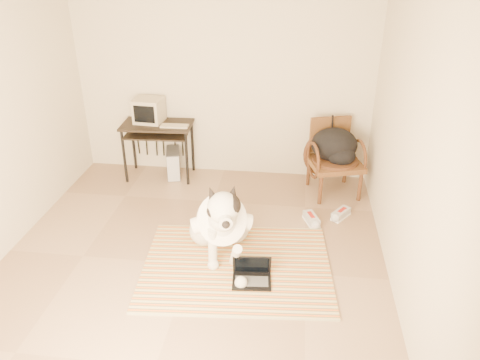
% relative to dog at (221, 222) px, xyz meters
% --- Properties ---
extents(floor, '(4.50, 4.50, 0.00)m').
position_rel_dog_xyz_m(floor, '(-0.28, -0.24, -0.39)').
color(floor, '#98795D').
rests_on(floor, ground).
extents(wall_back, '(4.50, 0.00, 4.50)m').
position_rel_dog_xyz_m(wall_back, '(-0.28, 2.01, 0.96)').
color(wall_back, beige).
rests_on(wall_back, floor).
extents(wall_front, '(4.50, 0.00, 4.50)m').
position_rel_dog_xyz_m(wall_front, '(-0.28, -2.49, 0.96)').
color(wall_front, beige).
rests_on(wall_front, floor).
extents(wall_right, '(0.00, 4.50, 4.50)m').
position_rel_dog_xyz_m(wall_right, '(1.72, -0.24, 0.96)').
color(wall_right, beige).
rests_on(wall_right, floor).
extents(rug, '(2.01, 1.60, 0.02)m').
position_rel_dog_xyz_m(rug, '(0.19, -0.23, -0.38)').
color(rug, orange).
rests_on(rug, floor).
extents(dog, '(0.71, 1.27, 0.98)m').
position_rel_dog_xyz_m(dog, '(0.00, 0.00, 0.00)').
color(dog, silver).
rests_on(dog, rug).
extents(laptop, '(0.40, 0.30, 0.26)m').
position_rel_dog_xyz_m(laptop, '(0.37, -0.43, -0.31)').
color(laptop, black).
rests_on(laptop, rug).
extents(computer_desk, '(0.96, 0.56, 0.78)m').
position_rel_dog_xyz_m(computer_desk, '(-1.14, 1.71, 0.28)').
color(computer_desk, black).
rests_on(computer_desk, floor).
extents(crt_monitor, '(0.39, 0.37, 0.32)m').
position_rel_dog_xyz_m(crt_monitor, '(-1.26, 1.79, 0.55)').
color(crt_monitor, tan).
rests_on(crt_monitor, computer_desk).
extents(desk_keyboard, '(0.37, 0.14, 0.02)m').
position_rel_dog_xyz_m(desk_keyboard, '(-0.88, 1.64, 0.40)').
color(desk_keyboard, tan).
rests_on(desk_keyboard, computer_desk).
extents(pc_tower, '(0.27, 0.45, 0.39)m').
position_rel_dog_xyz_m(pc_tower, '(-0.96, 1.75, -0.20)').
color(pc_tower, '#4A4A4D').
rests_on(pc_tower, floor).
extents(rattan_chair, '(0.78, 0.76, 0.96)m').
position_rel_dog_xyz_m(rattan_chair, '(1.23, 1.58, 0.09)').
color(rattan_chair, brown).
rests_on(rattan_chair, floor).
extents(backpack, '(0.59, 0.53, 0.44)m').
position_rel_dog_xyz_m(backpack, '(1.24, 1.57, 0.25)').
color(backpack, black).
rests_on(backpack, rattan_chair).
extents(sneaker_left, '(0.22, 0.32, 0.10)m').
position_rel_dog_xyz_m(sneaker_left, '(0.96, 0.72, -0.35)').
color(sneaker_left, white).
rests_on(sneaker_left, floor).
extents(sneaker_right, '(0.26, 0.30, 0.10)m').
position_rel_dog_xyz_m(sneaker_right, '(1.32, 0.89, -0.35)').
color(sneaker_right, white).
rests_on(sneaker_right, floor).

